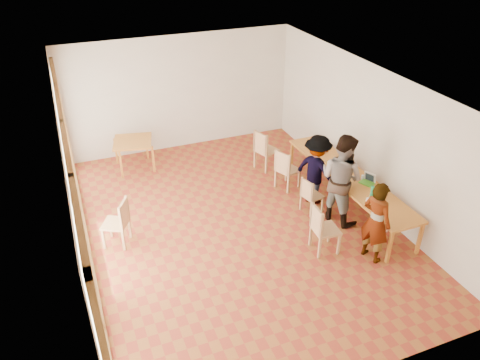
# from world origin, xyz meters

# --- Properties ---
(ground) EXTENTS (8.00, 8.00, 0.00)m
(ground) POSITION_xyz_m (0.00, 0.00, 0.00)
(ground) COLOR #955024
(ground) RESTS_ON ground
(wall_back) EXTENTS (6.00, 0.10, 3.00)m
(wall_back) POSITION_xyz_m (0.00, 4.00, 1.50)
(wall_back) COLOR beige
(wall_back) RESTS_ON ground
(wall_front) EXTENTS (6.00, 0.10, 3.00)m
(wall_front) POSITION_xyz_m (0.00, -4.00, 1.50)
(wall_front) COLOR beige
(wall_front) RESTS_ON ground
(wall_right) EXTENTS (0.10, 8.00, 3.00)m
(wall_right) POSITION_xyz_m (3.00, 0.00, 1.50)
(wall_right) COLOR beige
(wall_right) RESTS_ON ground
(window_wall) EXTENTS (0.10, 8.00, 3.00)m
(window_wall) POSITION_xyz_m (-2.96, 0.00, 1.50)
(window_wall) COLOR white
(window_wall) RESTS_ON ground
(ceiling) EXTENTS (6.00, 8.00, 0.04)m
(ceiling) POSITION_xyz_m (0.00, 0.00, 3.02)
(ceiling) COLOR white
(ceiling) RESTS_ON wall_back
(communal_table) EXTENTS (0.80, 4.00, 0.75)m
(communal_table) POSITION_xyz_m (2.50, -0.19, 0.70)
(communal_table) COLOR orange
(communal_table) RESTS_ON ground
(side_table) EXTENTS (0.90, 0.90, 0.75)m
(side_table) POSITION_xyz_m (-1.48, 3.20, 0.67)
(side_table) COLOR orange
(side_table) RESTS_ON ground
(chair_near) EXTENTS (0.50, 0.50, 0.53)m
(chair_near) POSITION_xyz_m (1.15, -1.37, 0.61)
(chair_near) COLOR tan
(chair_near) RESTS_ON ground
(chair_mid) EXTENTS (0.45, 0.45, 0.43)m
(chair_mid) POSITION_xyz_m (1.60, -0.15, 0.50)
(chair_mid) COLOR tan
(chair_mid) RESTS_ON ground
(chair_far) EXTENTS (0.59, 0.59, 0.52)m
(chair_far) POSITION_xyz_m (1.55, 0.92, 0.59)
(chair_far) COLOR tan
(chair_far) RESTS_ON ground
(chair_empty) EXTENTS (0.60, 0.60, 0.54)m
(chair_empty) POSITION_xyz_m (1.48, 1.96, 0.62)
(chair_empty) COLOR tan
(chair_empty) RESTS_ON ground
(chair_spare) EXTENTS (0.61, 0.61, 0.52)m
(chair_spare) POSITION_xyz_m (-2.28, 0.23, 0.60)
(chair_spare) COLOR tan
(chair_spare) RESTS_ON ground
(person_near) EXTENTS (0.54, 0.68, 1.62)m
(person_near) POSITION_xyz_m (1.96, -1.89, 0.81)
(person_near) COLOR gray
(person_near) RESTS_ON ground
(person_mid) EXTENTS (1.03, 1.14, 1.93)m
(person_mid) POSITION_xyz_m (2.05, -0.56, 0.96)
(person_mid) COLOR gray
(person_mid) RESTS_ON ground
(person_far) EXTENTS (0.96, 1.19, 1.60)m
(person_far) POSITION_xyz_m (1.92, 0.19, 0.80)
(person_far) COLOR gray
(person_far) RESTS_ON ground
(laptop_near) EXTENTS (0.30, 0.31, 0.22)m
(laptop_near) POSITION_xyz_m (2.49, -1.26, 0.81)
(laptop_near) COLOR #4AA326
(laptop_near) RESTS_ON communal_table
(laptop_mid) EXTENTS (0.32, 0.34, 0.23)m
(laptop_mid) POSITION_xyz_m (2.69, -0.61, 0.81)
(laptop_mid) COLOR #4AA326
(laptop_mid) RESTS_ON communal_table
(laptop_far) EXTENTS (0.24, 0.27, 0.22)m
(laptop_far) POSITION_xyz_m (2.61, 0.17, 0.81)
(laptop_far) COLOR #4AA326
(laptop_far) RESTS_ON communal_table
(yellow_mug) EXTENTS (0.14, 0.14, 0.09)m
(yellow_mug) POSITION_xyz_m (2.32, 0.36, 0.80)
(yellow_mug) COLOR #D39F0B
(yellow_mug) RESTS_ON communal_table
(green_bottle) EXTENTS (0.07, 0.07, 0.28)m
(green_bottle) POSITION_xyz_m (2.39, -1.14, 0.89)
(green_bottle) COLOR #187E47
(green_bottle) RESTS_ON communal_table
(clear_glass) EXTENTS (0.07, 0.07, 0.09)m
(clear_glass) POSITION_xyz_m (2.68, -0.44, 0.80)
(clear_glass) COLOR silver
(clear_glass) RESTS_ON communal_table
(condiment_cup) EXTENTS (0.08, 0.08, 0.06)m
(condiment_cup) POSITION_xyz_m (2.28, -1.19, 0.78)
(condiment_cup) COLOR white
(condiment_cup) RESTS_ON communal_table
(pink_phone) EXTENTS (0.05, 0.10, 0.01)m
(pink_phone) POSITION_xyz_m (2.36, 0.09, 0.76)
(pink_phone) COLOR #DE495E
(pink_phone) RESTS_ON communal_table
(black_pouch) EXTENTS (0.16, 0.26, 0.09)m
(black_pouch) POSITION_xyz_m (2.58, 1.05, 0.80)
(black_pouch) COLOR black
(black_pouch) RESTS_ON communal_table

